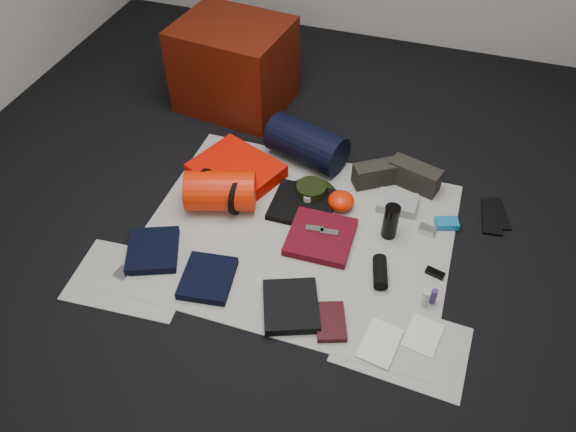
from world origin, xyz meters
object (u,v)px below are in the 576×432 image
(water_bottle, at_px, (391,221))
(paperback_book, at_px, (331,322))
(compact_camera, at_px, (427,230))
(stuff_sack, at_px, (220,191))
(sleeping_pad, at_px, (236,171))
(red_cabinet, at_px, (234,66))
(navy_duffel, at_px, (307,144))

(water_bottle, xyz_separation_m, paperback_book, (-0.15, -0.64, -0.09))
(compact_camera, bearing_deg, stuff_sack, -162.10)
(stuff_sack, height_order, water_bottle, stuff_sack)
(paperback_book, bearing_deg, sleeping_pad, 114.44)
(red_cabinet, height_order, sleeping_pad, red_cabinet)
(sleeping_pad, relative_size, stuff_sack, 1.24)
(red_cabinet, relative_size, water_bottle, 3.35)
(sleeping_pad, relative_size, navy_duffel, 1.02)
(navy_duffel, xyz_separation_m, compact_camera, (0.79, -0.38, -0.10))
(stuff_sack, xyz_separation_m, navy_duffel, (0.33, 0.53, 0.01))
(compact_camera, bearing_deg, water_bottle, -146.72)
(water_bottle, distance_m, paperback_book, 0.66)
(red_cabinet, height_order, compact_camera, red_cabinet)
(navy_duffel, relative_size, water_bottle, 2.28)
(navy_duffel, height_order, water_bottle, navy_duffel)
(compact_camera, bearing_deg, paperback_book, -105.18)
(navy_duffel, bearing_deg, paperback_book, -50.31)
(compact_camera, height_order, paperback_book, compact_camera)
(red_cabinet, relative_size, compact_camera, 7.90)
(sleeping_pad, bearing_deg, water_bottle, -11.09)
(stuff_sack, xyz_separation_m, compact_camera, (1.12, 0.15, -0.09))
(sleeping_pad, bearing_deg, paperback_book, -45.86)
(sleeping_pad, xyz_separation_m, navy_duffel, (0.35, 0.27, 0.08))
(stuff_sack, height_order, compact_camera, stuff_sack)
(compact_camera, relative_size, paperback_book, 0.41)
(stuff_sack, relative_size, navy_duffel, 0.82)
(navy_duffel, height_order, compact_camera, navy_duffel)
(red_cabinet, relative_size, navy_duffel, 1.47)
(compact_camera, bearing_deg, sleeping_pad, -175.14)
(sleeping_pad, xyz_separation_m, stuff_sack, (0.01, -0.26, 0.07))
(stuff_sack, relative_size, compact_camera, 4.41)
(stuff_sack, relative_size, paperback_book, 1.83)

